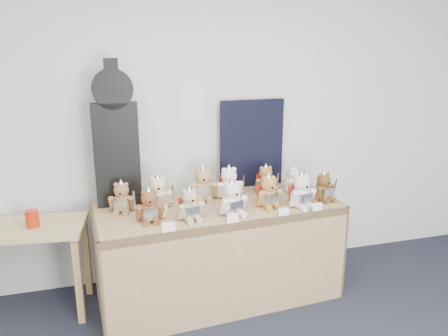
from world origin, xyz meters
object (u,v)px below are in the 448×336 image
object	(u,v)px
teddy_front_far_left	(149,207)
teddy_back_left	(158,194)
display_table	(221,228)
side_table	(26,241)
guitar_case	(115,136)
teddy_front_right	(269,193)
teddy_back_far_left	(122,198)
teddy_front_far_right	(302,192)
teddy_front_end	(324,188)
teddy_front_left	(190,205)
teddy_back_centre_left	(203,185)
teddy_back_centre_right	(229,184)
teddy_front_centre	(232,200)
teddy_back_right	(266,180)
red_cup	(32,219)
teddy_back_end	(293,180)

from	to	relation	value
teddy_front_far_left	teddy_back_left	size ratio (longest dim) A/B	0.92
display_table	side_table	world-z (taller)	display_table
guitar_case	teddy_front_right	bearing A→B (deg)	-20.11
guitar_case	teddy_back_far_left	bearing A→B (deg)	-88.81
teddy_front_far_right	teddy_front_end	distance (m)	0.25
teddy_front_left	teddy_front_far_right	xyz separation A→B (m)	(0.88, 0.02, 0.01)
teddy_back_centre_left	teddy_back_centre_right	world-z (taller)	teddy_back_centre_left
teddy_front_centre	teddy_back_right	size ratio (longest dim) A/B	1.10
teddy_back_centre_left	teddy_back_centre_right	distance (m)	0.21
teddy_back_left	teddy_back_far_left	bearing A→B (deg)	-177.52
teddy_front_centre	teddy_back_far_left	size ratio (longest dim) A/B	1.10
teddy_back_far_left	teddy_back_centre_right	bearing A→B (deg)	16.10
guitar_case	teddy_front_end	world-z (taller)	guitar_case
teddy_front_right	teddy_front_end	size ratio (longest dim) A/B	1.07
side_table	teddy_back_left	bearing A→B (deg)	1.19
guitar_case	teddy_front_centre	bearing A→B (deg)	-31.81
guitar_case	teddy_front_centre	size ratio (longest dim) A/B	3.86
teddy_front_end	teddy_back_centre_left	distance (m)	0.97
red_cup	teddy_back_end	world-z (taller)	teddy_back_end
teddy_front_far_right	side_table	bearing A→B (deg)	159.19
teddy_front_far_left	teddy_back_end	size ratio (longest dim) A/B	1.08
teddy_front_end	teddy_back_end	xyz separation A→B (m)	(-0.14, 0.28, -0.01)
red_cup	teddy_back_left	world-z (taller)	teddy_back_left
teddy_front_right	teddy_back_far_left	size ratio (longest dim) A/B	1.06
teddy_front_far_right	display_table	bearing A→B (deg)	156.88
display_table	guitar_case	world-z (taller)	guitar_case
teddy_front_far_right	teddy_back_left	size ratio (longest dim) A/B	1.01
teddy_front_centre	side_table	bearing A→B (deg)	150.84
teddy_front_right	teddy_front_far_right	world-z (taller)	teddy_front_far_right
teddy_front_centre	teddy_back_centre_left	distance (m)	0.40
teddy_front_left	teddy_back_right	bearing A→B (deg)	19.48
teddy_front_far_left	teddy_back_end	xyz separation A→B (m)	(1.26, 0.34, -0.01)
teddy_back_centre_left	teddy_front_end	bearing A→B (deg)	-10.37
teddy_front_end	teddy_back_far_left	xyz separation A→B (m)	(-1.58, 0.18, 0.00)
teddy_back_right	teddy_back_end	size ratio (longest dim) A/B	1.07
teddy_front_left	teddy_front_right	bearing A→B (deg)	-1.54
red_cup	teddy_back_centre_left	bearing A→B (deg)	1.15
display_table	teddy_back_right	bearing A→B (deg)	25.64
display_table	teddy_front_far_right	xyz separation A→B (m)	(0.61, -0.14, 0.29)
side_table	teddy_back_left	distance (m)	1.04
side_table	teddy_back_centre_left	distance (m)	1.40
teddy_back_centre_left	teddy_back_right	distance (m)	0.56
guitar_case	teddy_front_left	world-z (taller)	guitar_case
display_table	teddy_back_end	world-z (taller)	teddy_back_end
teddy_front_end	teddy_back_left	distance (m)	1.32
display_table	teddy_back_centre_right	xyz separation A→B (m)	(0.12, 0.20, 0.29)
teddy_back_centre_left	teddy_front_far_left	bearing A→B (deg)	-138.42
teddy_front_left	teddy_back_far_left	bearing A→B (deg)	138.14
guitar_case	display_table	bearing A→B (deg)	-24.29
teddy_front_centre	teddy_back_left	world-z (taller)	teddy_back_left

